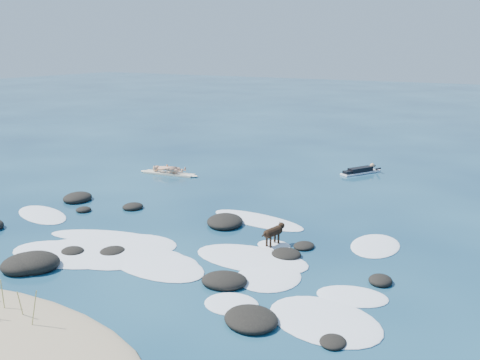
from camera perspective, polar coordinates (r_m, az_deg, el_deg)
The scene contains 6 objects.
ground at distance 18.43m, azimuth -4.89°, elevation -5.57°, with size 160.00×160.00×0.00m, color #0A2642.
reef_rocks at distance 17.27m, azimuth -13.19°, elevation -6.91°, with size 14.14×7.97×0.59m.
breaking_foam at distance 16.53m, azimuth -6.59°, elevation -7.95°, with size 15.40×8.04×0.12m.
standing_surfer_rig at distance 26.44m, azimuth -7.65°, elevation 2.09°, with size 3.20×0.92×1.82m.
paddling_surfer_rig at distance 27.24m, azimuth 12.77°, elevation 0.99°, with size 1.67×2.32×0.43m.
dog at distance 17.01m, azimuth 3.65°, elevation -5.52°, with size 0.45×1.14×0.73m.
Camera 1 is at (10.02, -14.15, 6.24)m, focal length 40.00 mm.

